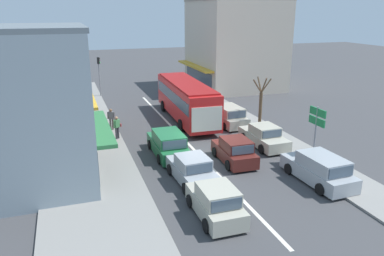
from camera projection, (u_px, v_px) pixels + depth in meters
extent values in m
plane|color=#3F3F42|center=(202.00, 158.00, 23.43)|extent=(140.00, 140.00, 0.00)
cube|color=silver|center=(183.00, 138.00, 27.03)|extent=(0.20, 28.00, 0.01)
cube|color=gray|center=(84.00, 139.00, 26.73)|extent=(5.20, 44.00, 0.14)
cube|color=gray|center=(248.00, 122.00, 30.73)|extent=(2.80, 44.00, 0.12)
cube|color=#84939E|center=(15.00, 112.00, 18.92)|extent=(7.24, 7.14, 7.93)
cube|color=#2D703D|center=(99.00, 128.00, 20.56)|extent=(1.10, 6.57, 0.20)
cube|color=#425160|center=(93.00, 151.00, 20.82)|extent=(0.06, 5.71, 1.80)
cube|color=slate|center=(3.00, 28.00, 17.69)|extent=(7.40, 7.14, 0.24)
cube|color=beige|center=(28.00, 93.00, 26.06)|extent=(6.82, 7.67, 6.68)
cube|color=gold|center=(86.00, 98.00, 27.44)|extent=(1.10, 7.06, 0.20)
cube|color=#425160|center=(82.00, 116.00, 27.71)|extent=(0.06, 6.14, 1.80)
cube|color=gray|center=(21.00, 42.00, 25.01)|extent=(6.98, 7.67, 0.24)
cube|color=beige|center=(235.00, 45.00, 43.75)|extent=(8.92, 10.43, 9.81)
cube|color=gold|center=(195.00, 66.00, 42.91)|extent=(1.10, 9.59, 0.20)
cube|color=#425160|center=(198.00, 77.00, 43.43)|extent=(0.06, 8.34, 1.80)
cube|color=gray|center=(236.00, 0.00, 42.24)|extent=(9.08, 10.43, 0.24)
cube|color=red|center=(186.00, 99.00, 31.11)|extent=(2.93, 10.89, 2.70)
cube|color=#425160|center=(186.00, 95.00, 30.99)|extent=(2.95, 10.46, 0.90)
cube|color=beige|center=(207.00, 119.00, 26.21)|extent=(2.25, 0.15, 1.76)
cube|color=maroon|center=(186.00, 83.00, 30.69)|extent=(2.77, 10.02, 0.12)
cylinder|color=black|center=(163.00, 106.00, 34.22)|extent=(0.30, 0.97, 0.96)
cylinder|color=black|center=(189.00, 104.00, 34.90)|extent=(0.30, 0.97, 0.96)
cylinder|color=black|center=(181.00, 125.00, 28.45)|extent=(0.30, 0.97, 0.96)
cylinder|color=black|center=(212.00, 123.00, 29.12)|extent=(0.30, 0.97, 0.96)
cube|color=#9EA3A8|center=(192.00, 173.00, 20.12)|extent=(1.89, 4.27, 0.72)
cube|color=#9EA3A8|center=(193.00, 162.00, 19.83)|extent=(1.63, 1.86, 0.60)
cube|color=#425160|center=(187.00, 156.00, 20.65)|extent=(1.44, 0.12, 0.51)
cube|color=#425160|center=(200.00, 169.00, 19.01)|extent=(1.41, 0.12, 0.48)
cylinder|color=black|center=(170.00, 170.00, 21.00)|extent=(0.20, 0.63, 0.62)
cylinder|color=black|center=(198.00, 165.00, 21.60)|extent=(0.20, 0.63, 0.62)
cylinder|color=black|center=(185.00, 189.00, 18.76)|extent=(0.20, 0.63, 0.62)
cylinder|color=black|center=(217.00, 183.00, 19.35)|extent=(0.20, 0.63, 0.62)
cube|color=#561E19|center=(234.00, 154.00, 22.77)|extent=(1.75, 3.75, 0.76)
cube|color=#561E19|center=(236.00, 144.00, 22.28)|extent=(1.58, 1.95, 0.64)
cube|color=#425160|center=(230.00, 139.00, 23.16)|extent=(1.40, 0.10, 0.54)
cube|color=#425160|center=(243.00, 150.00, 21.40)|extent=(1.37, 0.10, 0.51)
cylinder|color=black|center=(215.00, 152.00, 23.61)|extent=(0.20, 0.63, 0.62)
cylinder|color=black|center=(239.00, 149.00, 24.07)|extent=(0.20, 0.63, 0.62)
cylinder|color=black|center=(228.00, 165.00, 21.59)|extent=(0.20, 0.63, 0.62)
cylinder|color=black|center=(254.00, 162.00, 22.05)|extent=(0.20, 0.63, 0.62)
cube|color=#B7B29E|center=(215.00, 205.00, 16.74)|extent=(1.68, 3.72, 0.76)
cube|color=#B7B29E|center=(218.00, 194.00, 16.26)|extent=(1.54, 1.92, 0.64)
cube|color=#425160|center=(210.00, 185.00, 17.14)|extent=(1.40, 0.08, 0.54)
cube|color=#425160|center=(227.00, 205.00, 15.38)|extent=(1.37, 0.08, 0.51)
cylinder|color=black|center=(190.00, 201.00, 17.57)|extent=(0.19, 0.62, 0.62)
cylinder|color=black|center=(222.00, 196.00, 18.05)|extent=(0.19, 0.62, 0.62)
cylinder|color=black|center=(206.00, 226.00, 15.56)|extent=(0.19, 0.62, 0.62)
cylinder|color=black|center=(242.00, 219.00, 16.04)|extent=(0.19, 0.62, 0.62)
cube|color=#1E6638|center=(168.00, 147.00, 23.89)|extent=(1.80, 4.51, 0.76)
cube|color=#1E6638|center=(169.00, 138.00, 23.35)|extent=(1.66, 2.61, 0.68)
cube|color=#425160|center=(164.00, 132.00, 24.55)|extent=(1.51, 0.07, 0.58)
cube|color=#425160|center=(175.00, 145.00, 22.16)|extent=(1.48, 0.07, 0.54)
cylinder|color=black|center=(150.00, 145.00, 24.91)|extent=(0.18, 0.62, 0.62)
cylinder|color=black|center=(175.00, 142.00, 25.44)|extent=(0.18, 0.62, 0.62)
cylinder|color=black|center=(159.00, 159.00, 22.46)|extent=(0.18, 0.62, 0.62)
cylinder|color=black|center=(187.00, 156.00, 22.99)|extent=(0.18, 0.62, 0.62)
cube|color=#9EA3A8|center=(317.00, 172.00, 20.14)|extent=(1.92, 4.56, 0.76)
cube|color=#9EA3A8|center=(323.00, 162.00, 19.61)|extent=(1.73, 2.66, 0.68)
cube|color=#425160|center=(307.00, 154.00, 20.79)|extent=(1.51, 0.12, 0.58)
cube|color=#425160|center=(341.00, 172.00, 18.44)|extent=(1.48, 0.11, 0.54)
cylinder|color=black|center=(289.00, 169.00, 21.10)|extent=(0.20, 0.63, 0.62)
cylinder|color=black|center=(314.00, 164.00, 21.70)|extent=(0.20, 0.63, 0.62)
cylinder|color=black|center=(320.00, 189.00, 18.70)|extent=(0.20, 0.63, 0.62)
cylinder|color=black|center=(348.00, 184.00, 19.30)|extent=(0.20, 0.63, 0.62)
cube|color=#B7B29E|center=(264.00, 139.00, 25.45)|extent=(1.80, 4.23, 0.72)
cube|color=#B7B29E|center=(265.00, 130.00, 25.16)|extent=(1.59, 1.83, 0.60)
cube|color=#425160|center=(258.00, 126.00, 25.98)|extent=(1.44, 0.09, 0.51)
cube|color=#425160|center=(272.00, 134.00, 24.33)|extent=(1.40, 0.09, 0.48)
cylinder|color=black|center=(244.00, 137.00, 26.36)|extent=(0.19, 0.62, 0.62)
cylinder|color=black|center=(265.00, 135.00, 26.92)|extent=(0.19, 0.62, 0.62)
cylinder|color=black|center=(262.00, 149.00, 24.10)|extent=(0.19, 0.62, 0.62)
cylinder|color=black|center=(285.00, 146.00, 24.66)|extent=(0.19, 0.62, 0.62)
cube|color=#B7B29E|center=(227.00, 118.00, 30.23)|extent=(1.89, 4.55, 0.76)
cube|color=#B7B29E|center=(229.00, 111.00, 29.70)|extent=(1.72, 2.65, 0.68)
cube|color=#425160|center=(222.00, 107.00, 30.88)|extent=(1.51, 0.10, 0.58)
cube|color=#425160|center=(237.00, 115.00, 28.53)|extent=(1.48, 0.10, 0.54)
cylinder|color=black|center=(211.00, 117.00, 31.21)|extent=(0.20, 0.63, 0.62)
cylinder|color=black|center=(230.00, 115.00, 31.80)|extent=(0.20, 0.63, 0.62)
cylinder|color=black|center=(224.00, 126.00, 28.80)|extent=(0.20, 0.63, 0.62)
cylinder|color=black|center=(245.00, 124.00, 29.39)|extent=(0.20, 0.63, 0.62)
cube|color=silver|center=(205.00, 102.00, 35.64)|extent=(1.70, 3.72, 0.76)
cube|color=silver|center=(206.00, 95.00, 35.16)|extent=(1.55, 1.92, 0.64)
cube|color=#425160|center=(203.00, 93.00, 36.03)|extent=(1.40, 0.08, 0.54)
cube|color=#425160|center=(210.00, 97.00, 34.28)|extent=(1.37, 0.08, 0.51)
cylinder|color=black|center=(193.00, 102.00, 36.47)|extent=(0.19, 0.62, 0.62)
cylinder|color=black|center=(209.00, 101.00, 36.95)|extent=(0.19, 0.62, 0.62)
cylinder|color=black|center=(201.00, 107.00, 34.45)|extent=(0.19, 0.62, 0.62)
cylinder|color=black|center=(217.00, 106.00, 34.94)|extent=(0.19, 0.62, 0.62)
cylinder|color=gray|center=(99.00, 77.00, 39.34)|extent=(0.12, 0.12, 4.20)
cube|color=black|center=(98.00, 61.00, 38.81)|extent=(0.24, 0.24, 0.68)
sphere|color=black|center=(99.00, 58.00, 38.78)|extent=(0.13, 0.13, 0.13)
sphere|color=black|center=(100.00, 60.00, 38.85)|extent=(0.13, 0.13, 0.13)
sphere|color=green|center=(100.00, 63.00, 38.92)|extent=(0.13, 0.13, 0.13)
cylinder|color=gray|center=(315.00, 137.00, 21.85)|extent=(0.10, 0.10, 3.60)
cube|color=#19753D|center=(318.00, 112.00, 21.38)|extent=(0.08, 1.40, 0.44)
cube|color=white|center=(318.00, 112.00, 21.39)|extent=(0.01, 1.10, 0.10)
cube|color=#19753D|center=(317.00, 121.00, 21.54)|extent=(0.08, 1.40, 0.44)
cube|color=white|center=(317.00, 121.00, 21.56)|extent=(0.01, 1.10, 0.10)
cylinder|color=brown|center=(260.00, 112.00, 28.29)|extent=(0.24, 0.24, 2.99)
cylinder|color=brown|center=(260.00, 85.00, 27.97)|extent=(0.10, 0.73, 1.14)
cylinder|color=brown|center=(266.00, 86.00, 27.80)|extent=(0.84, 0.10, 1.06)
cylinder|color=brown|center=(264.00, 86.00, 27.36)|extent=(0.10, 0.76, 1.23)
cylinder|color=brown|center=(257.00, 86.00, 27.58)|extent=(0.78, 0.10, 1.07)
cylinder|color=#333338|center=(116.00, 133.00, 26.39)|extent=(0.14, 0.14, 0.84)
cylinder|color=#333338|center=(118.00, 133.00, 26.53)|extent=(0.14, 0.14, 0.84)
cube|color=#478951|center=(117.00, 124.00, 26.25)|extent=(0.42, 0.38, 0.56)
sphere|color=#9E7051|center=(116.00, 118.00, 26.13)|extent=(0.22, 0.22, 0.22)
cylinder|color=#478951|center=(114.00, 124.00, 26.07)|extent=(0.09, 0.09, 0.54)
cylinder|color=#478951|center=(119.00, 123.00, 26.43)|extent=(0.09, 0.09, 0.54)
cube|color=maroon|center=(120.00, 125.00, 26.55)|extent=(0.22, 0.26, 0.22)
cylinder|color=#4C4742|center=(113.00, 124.00, 28.49)|extent=(0.14, 0.14, 0.84)
cylinder|color=#4C4742|center=(110.00, 124.00, 28.48)|extent=(0.14, 0.14, 0.84)
cube|color=slate|center=(111.00, 115.00, 28.27)|extent=(0.41, 0.31, 0.56)
sphere|color=brown|center=(111.00, 110.00, 28.15)|extent=(0.22, 0.22, 0.22)
cylinder|color=slate|center=(114.00, 115.00, 28.28)|extent=(0.09, 0.09, 0.54)
cylinder|color=slate|center=(108.00, 115.00, 28.26)|extent=(0.09, 0.09, 0.54)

